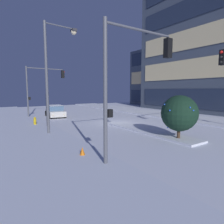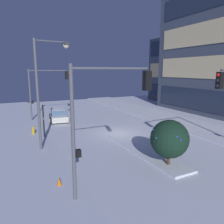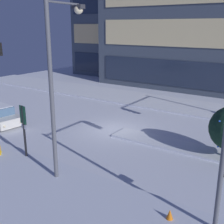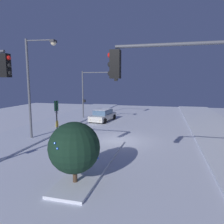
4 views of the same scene
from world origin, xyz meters
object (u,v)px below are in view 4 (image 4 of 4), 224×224
Objects in this scene: car_near at (103,115)px; traffic_light_corner_far_right at (207,98)px; fire_hydrant at (57,124)px; decorated_tree_median at (74,148)px; parking_info_sign at (56,112)px; traffic_light_corner_near_left at (96,86)px; street_lamp_arched at (35,76)px.

car_near is 20.14m from traffic_light_corner_far_right.
decorated_tree_median is (11.01, 7.08, 1.44)m from fire_hydrant.
fire_hydrant is at bearing -26.71° from car_near.
parking_info_sign reaches higher than fire_hydrant.
traffic_light_corner_near_left is at bearing 88.56° from parking_info_sign.
street_lamp_arched is at bearing -81.33° from parking_info_sign.
car_near is at bearing 145.54° from fire_hydrant.
fire_hydrant is at bearing -110.99° from traffic_light_corner_near_left.
traffic_light_corner_far_right is 2.06× the size of decorated_tree_median.
traffic_light_corner_far_right is 0.76× the size of street_lamp_arched.
car_near is 0.77× the size of traffic_light_corner_near_left.
traffic_light_corner_near_left reaches higher than parking_info_sign.
traffic_light_corner_far_right is (17.66, 8.93, 3.71)m from car_near.
traffic_light_corner_far_right is 18.10m from fire_hydrant.
fire_hydrant is 0.28× the size of decorated_tree_median.
traffic_light_corner_near_left is 0.99× the size of traffic_light_corner_far_right.
traffic_light_corner_far_right is 6.17m from decorated_tree_median.
traffic_light_corner_far_right is 16.27m from parking_info_sign.
fire_hydrant is at bearing -44.88° from traffic_light_corner_far_right.
car_near is at bearing 67.80° from street_lamp_arched.
decorated_tree_median is (-1.44, -5.42, -2.57)m from traffic_light_corner_far_right.
parking_info_sign is (6.64, -2.78, 1.28)m from car_near.
fire_hydrant is 13.17m from decorated_tree_median.
street_lamp_arched reaches higher than decorated_tree_median.
decorated_tree_median is at bearing 19.94° from car_near.
parking_info_sign is at bearing 82.74° from street_lamp_arched.
street_lamp_arched reaches higher than traffic_light_corner_near_left.
parking_info_sign is (-3.04, 0.08, -3.41)m from street_lamp_arched.
street_lamp_arched is 9.80m from decorated_tree_median.
decorated_tree_median is at bearing -51.49° from street_lamp_arched.
fire_hydrant is 0.28× the size of parking_info_sign.
street_lamp_arched is (10.60, -1.64, 1.04)m from traffic_light_corner_near_left.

